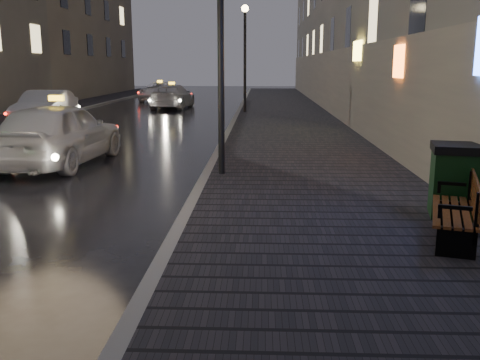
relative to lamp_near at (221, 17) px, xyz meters
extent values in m
plane|color=black|center=(-1.85, -6.00, -3.49)|extent=(120.00, 120.00, 0.00)
cube|color=black|center=(2.05, 15.00, -3.41)|extent=(4.60, 58.00, 0.15)
cube|color=slate|center=(-0.35, 15.00, -3.41)|extent=(0.20, 58.00, 0.15)
cube|color=black|center=(-10.55, 15.00, -3.41)|extent=(2.40, 58.00, 0.15)
cube|color=slate|center=(-9.25, 15.00, -3.41)|extent=(0.20, 58.00, 0.15)
cube|color=#6B6051|center=(-15.35, 33.00, 2.01)|extent=(6.00, 22.00, 11.00)
cylinder|color=black|center=(0.00, 0.00, -0.84)|extent=(0.14, 0.14, 5.00)
cylinder|color=black|center=(0.00, 16.00, -0.84)|extent=(0.14, 0.14, 5.00)
sphere|color=#FFD88C|center=(0.00, 16.00, 1.76)|extent=(0.36, 0.36, 0.36)
cube|color=black|center=(3.32, -5.18, -3.15)|extent=(0.47, 0.20, 0.38)
cube|color=black|center=(3.52, -5.24, -2.82)|extent=(0.07, 0.07, 0.66)
cube|color=black|center=(3.28, -5.17, -2.69)|extent=(0.39, 0.16, 0.05)
cube|color=black|center=(3.75, -3.82, -3.15)|extent=(0.47, 0.20, 0.38)
cube|color=black|center=(3.95, -3.88, -2.82)|extent=(0.07, 0.07, 0.66)
cube|color=black|center=(3.70, -3.81, -2.69)|extent=(0.39, 0.16, 0.05)
cube|color=#401D0D|center=(3.53, -4.50, -2.93)|extent=(1.07, 1.81, 0.04)
cube|color=#401D0D|center=(3.75, -4.57, -2.65)|extent=(0.54, 1.64, 0.38)
cube|color=black|center=(3.95, -3.24, -2.83)|extent=(0.83, 0.83, 1.03)
cube|color=black|center=(3.95, -3.24, -2.25)|extent=(0.89, 0.89, 0.13)
imported|color=silver|center=(-4.27, 1.66, -2.67)|extent=(2.30, 4.93, 1.63)
imported|color=#A4A4AC|center=(-8.23, 10.58, -2.75)|extent=(1.79, 4.53, 1.47)
imported|color=silver|center=(-4.42, 19.91, -2.79)|extent=(2.28, 4.94, 1.40)
imported|color=white|center=(-6.39, 26.63, -2.83)|extent=(2.71, 4.94, 1.31)
camera|label=1|loc=(0.89, -11.63, -0.97)|focal=40.00mm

